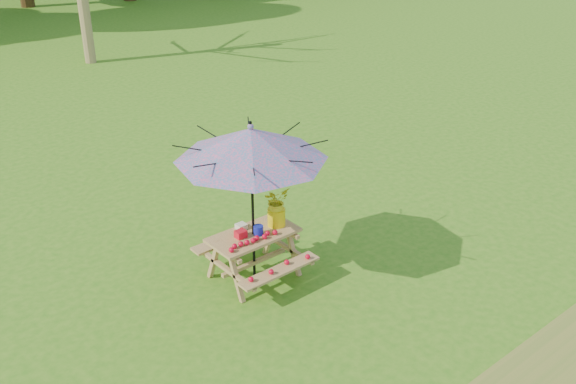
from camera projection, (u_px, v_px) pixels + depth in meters
ground at (185, 366)px, 7.18m from camera, size 120.00×120.00×0.00m
picnic_table at (254, 256)px, 8.68m from camera, size 1.20×1.32×0.67m
patio_umbrella at (251, 144)px, 7.97m from camera, size 2.29×2.29×2.25m
produce_bins at (248, 231)px, 8.50m from camera, size 0.36×0.40×0.13m
tomatoes_row at (252, 240)px, 8.30m from camera, size 0.77×0.13×0.07m
flower_bucket at (276, 206)px, 8.61m from camera, size 0.36×0.32×0.55m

